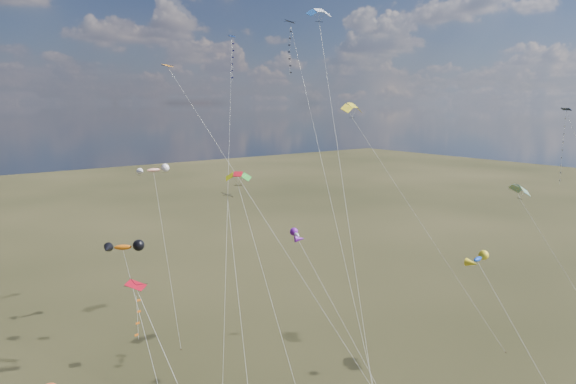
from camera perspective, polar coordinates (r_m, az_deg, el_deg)
diamond_black_high at (r=55.74m, az=0.78°, el=13.69°), size 11.01×26.47×35.77m
diamond_navy_tall at (r=59.31m, az=-6.27°, el=12.48°), size 11.93×16.46×34.57m
diamond_black_mid at (r=49.23m, az=-6.16°, el=-5.89°), size 6.17×13.57×18.09m
diamond_red_low at (r=35.49m, az=-15.84°, el=-13.70°), size 3.43×11.71×15.54m
diamond_navy_right at (r=55.64m, az=28.61°, el=3.47°), size 4.93×14.32×26.49m
diamond_orange_center at (r=46.81m, az=-5.78°, el=2.05°), size 11.80×19.03×30.49m
parafoil_yellow at (r=57.23m, az=7.21°, el=9.45°), size 12.23×14.84×27.42m
parafoil_blue_white at (r=51.03m, az=3.53°, el=19.26°), size 9.91×18.85×36.12m
parafoil_striped at (r=56.50m, az=24.46°, el=0.44°), size 7.68×10.92×19.32m
parafoil_tricolor at (r=45.09m, az=-5.55°, el=1.83°), size 2.33×13.18×21.33m
novelty_orange_black at (r=45.82m, az=-17.86°, el=-5.91°), size 3.08×9.87×15.48m
novelty_white_purple at (r=47.66m, az=1.03°, el=-4.90°), size 3.03×12.79×15.30m
novelty_redwhite_stripe at (r=65.68m, az=-14.71°, el=2.34°), size 4.05×11.63×19.36m
novelty_blue_yellow at (r=43.12m, az=20.41°, el=-7.12°), size 2.47×11.16×15.35m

